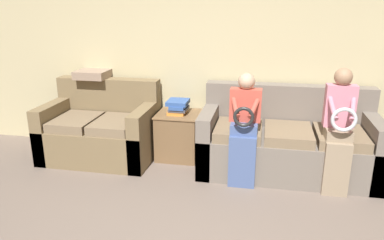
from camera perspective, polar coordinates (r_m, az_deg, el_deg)
wall_back at (r=4.70m, az=5.64°, el=9.91°), size 7.56×0.06×2.55m
couch_main at (r=4.45m, az=14.20°, el=-3.41°), size 1.96×0.90×0.96m
couch_side at (r=4.86m, az=-13.63°, el=-1.65°), size 1.35×0.89×0.95m
child_left_seated at (r=3.99m, az=7.96°, el=-0.75°), size 0.34×0.38×1.19m
child_right_seated at (r=4.04m, az=21.51°, el=-0.82°), size 0.30×0.38×1.28m
side_shelf at (r=4.72m, az=-2.04°, el=-2.24°), size 0.53×0.54×0.58m
book_stack at (r=4.61m, az=-2.13°, el=2.08°), size 0.25×0.31×0.17m
throw_pillow at (r=5.04m, az=-14.80°, el=6.80°), size 0.40×0.40×0.10m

